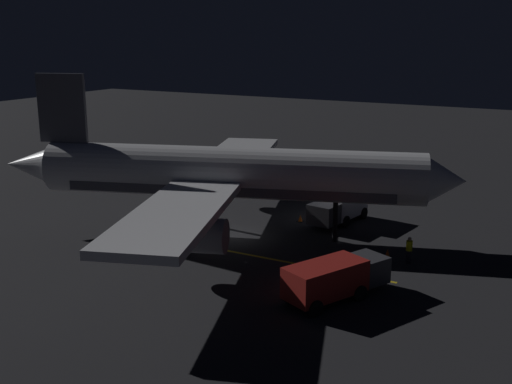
{
  "coord_description": "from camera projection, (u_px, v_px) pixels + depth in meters",
  "views": [
    {
      "loc": [
        36.61,
        21.82,
        14.22
      ],
      "look_at": [
        0.0,
        2.0,
        3.5
      ],
      "focal_mm": 43.38,
      "sensor_mm": 36.0,
      "label": 1
    }
  ],
  "objects": [
    {
      "name": "traffic_cone_near_right",
      "position": [
        300.0,
        218.0,
        48.04
      ],
      "size": [
        0.5,
        0.5,
        0.55
      ],
      "color": "#EA590F",
      "rests_on": "ground_plane"
    },
    {
      "name": "ground_crew_worker",
      "position": [
        409.0,
        250.0,
        39.19
      ],
      "size": [
        0.4,
        0.4,
        1.74
      ],
      "color": "black",
      "rests_on": "ground_plane"
    },
    {
      "name": "baggage_truck",
      "position": [
        334.0,
        279.0,
        33.8
      ],
      "size": [
        6.69,
        4.6,
        2.2
      ],
      "color": "maroon",
      "rests_on": "ground_plane"
    },
    {
      "name": "catering_truck",
      "position": [
        340.0,
        206.0,
        47.61
      ],
      "size": [
        6.09,
        3.06,
        2.63
      ],
      "color": "silver",
      "rests_on": "ground_plane"
    },
    {
      "name": "ground_plane",
      "position": [
        232.0,
        237.0,
        44.81
      ],
      "size": [
        180.0,
        180.0,
        0.2
      ],
      "primitive_type": "cube",
      "color": "#242427"
    },
    {
      "name": "traffic_cone_near_left",
      "position": [
        387.0,
        254.0,
        40.38
      ],
      "size": [
        0.5,
        0.5,
        0.55
      ],
      "color": "#EA590F",
      "rests_on": "ground_plane"
    },
    {
      "name": "apron_guide_stripe",
      "position": [
        261.0,
        257.0,
        40.43
      ],
      "size": [
        0.31,
        18.04,
        0.01
      ],
      "primitive_type": "cube",
      "rotation": [
        0.0,
        0.0,
        0.0
      ],
      "color": "gold",
      "rests_on": "ground_plane"
    },
    {
      "name": "airliner",
      "position": [
        223.0,
        175.0,
        43.76
      ],
      "size": [
        32.37,
        32.58,
        11.44
      ],
      "color": "white",
      "rests_on": "ground_plane"
    }
  ]
}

